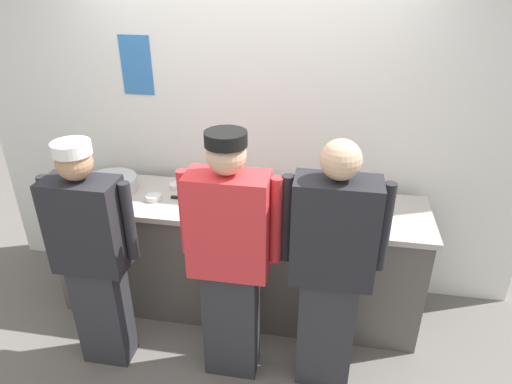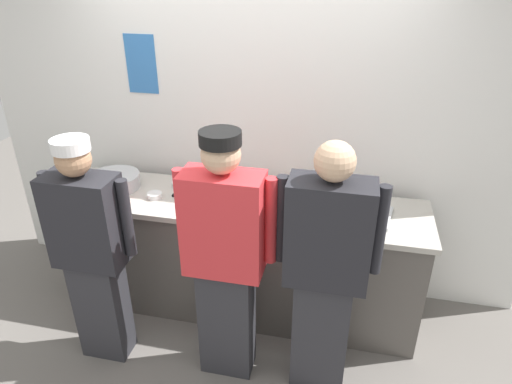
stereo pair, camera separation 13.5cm
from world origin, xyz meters
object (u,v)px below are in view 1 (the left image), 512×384
(chef_center, at_px, (230,257))
(squeeze_bottle_spare, at_px, (266,202))
(plate_stack_rear, at_px, (220,204))
(mixing_bowl_steel, at_px, (111,184))
(squeeze_bottle_secondary, at_px, (286,199))
(squeeze_bottle_primary, at_px, (118,194))
(plate_stack_front, at_px, (331,208))
(deli_cup, at_px, (218,187))
(ramekin_yellow_sauce, at_px, (176,186))
(ramekin_green_sauce, at_px, (153,197))
(ramekin_red_sauce, at_px, (268,198))
(chef_near_left, at_px, (93,254))
(sheet_tray, at_px, (351,209))
(chefs_knife, at_px, (186,199))
(chef_far_right, at_px, (331,267))

(chef_center, relative_size, squeeze_bottle_spare, 8.79)
(plate_stack_rear, height_order, mixing_bowl_steel, mixing_bowl_steel)
(chef_center, relative_size, squeeze_bottle_secondary, 8.00)
(mixing_bowl_steel, height_order, squeeze_bottle_primary, squeeze_bottle_primary)
(plate_stack_front, xyz_separation_m, squeeze_bottle_primary, (-1.47, -0.13, 0.04))
(squeeze_bottle_primary, xyz_separation_m, deli_cup, (0.64, 0.32, -0.04))
(ramekin_yellow_sauce, bearing_deg, ramekin_green_sauce, -115.02)
(chef_center, height_order, ramekin_red_sauce, chef_center)
(chef_center, bearing_deg, plate_stack_rear, 110.10)
(plate_stack_rear, bearing_deg, chef_near_left, -141.31)
(ramekin_red_sauce, bearing_deg, sheet_tray, -4.55)
(chefs_knife, bearing_deg, deli_cup, 36.50)
(chef_far_right, xyz_separation_m, deli_cup, (-0.86, 0.73, 0.09))
(mixing_bowl_steel, height_order, chefs_knife, mixing_bowl_steel)
(ramekin_red_sauce, relative_size, chefs_knife, 0.39)
(chef_near_left, bearing_deg, chefs_knife, 57.91)
(chef_near_left, relative_size, chef_center, 0.94)
(chef_near_left, relative_size, squeeze_bottle_primary, 8.63)
(ramekin_yellow_sauce, bearing_deg, chefs_knife, -50.89)
(ramekin_green_sauce, relative_size, deli_cup, 1.21)
(ramekin_yellow_sauce, bearing_deg, mixing_bowl_steel, -166.23)
(plate_stack_rear, xyz_separation_m, ramekin_green_sauce, (-0.51, 0.05, -0.02))
(sheet_tray, bearing_deg, chef_near_left, -156.69)
(chef_near_left, bearing_deg, deli_cup, 52.67)
(deli_cup, bearing_deg, ramekin_green_sauce, -155.01)
(chef_near_left, height_order, chefs_knife, chef_near_left)
(ramekin_green_sauce, bearing_deg, plate_stack_front, 0.85)
(mixing_bowl_steel, height_order, ramekin_yellow_sauce, mixing_bowl_steel)
(chef_center, height_order, squeeze_bottle_primary, chef_center)
(plate_stack_front, bearing_deg, ramekin_yellow_sauce, 170.54)
(plate_stack_front, relative_size, squeeze_bottle_spare, 1.17)
(squeeze_bottle_primary, height_order, ramekin_yellow_sauce, squeeze_bottle_primary)
(plate_stack_rear, relative_size, chefs_knife, 0.73)
(squeeze_bottle_secondary, bearing_deg, sheet_tray, 12.67)
(squeeze_bottle_primary, bearing_deg, ramekin_green_sauce, 29.11)
(squeeze_bottle_spare, distance_m, ramekin_green_sauce, 0.83)
(plate_stack_front, relative_size, sheet_tray, 0.42)
(squeeze_bottle_secondary, relative_size, chefs_knife, 0.77)
(squeeze_bottle_primary, relative_size, deli_cup, 2.05)
(squeeze_bottle_primary, xyz_separation_m, ramekin_yellow_sauce, (0.31, 0.33, -0.07))
(squeeze_bottle_spare, relative_size, ramekin_yellow_sauce, 1.96)
(chef_near_left, relative_size, plate_stack_front, 7.07)
(chef_center, bearing_deg, chef_far_right, 2.14)
(chef_center, bearing_deg, mixing_bowl_steel, 148.57)
(sheet_tray, relative_size, deli_cup, 5.96)
(squeeze_bottle_secondary, xyz_separation_m, deli_cup, (-0.53, 0.22, -0.06))
(plate_stack_rear, xyz_separation_m, ramekin_yellow_sauce, (-0.41, 0.26, -0.02))
(squeeze_bottle_primary, bearing_deg, sheet_tray, 7.07)
(plate_stack_front, height_order, squeeze_bottle_spare, squeeze_bottle_spare)
(chef_center, distance_m, chef_far_right, 0.60)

